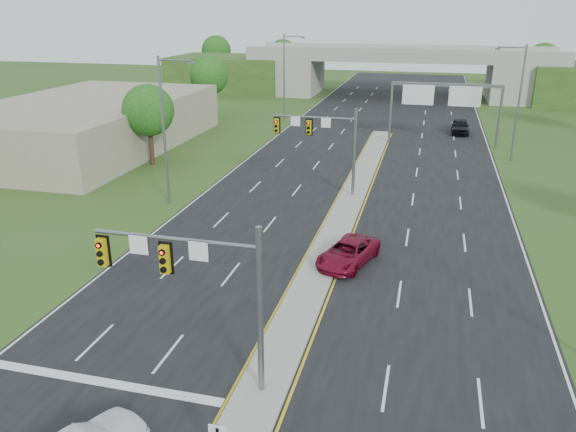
# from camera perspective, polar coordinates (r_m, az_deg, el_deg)

# --- Properties ---
(ground) EXTENTS (240.00, 240.00, 0.00)m
(ground) POSITION_cam_1_polar(r_m,az_deg,el_deg) (23.11, -2.69, -17.46)
(ground) COLOR #2E4C1B
(ground) RESTS_ON ground
(road) EXTENTS (24.00, 160.00, 0.02)m
(road) POSITION_cam_1_polar(r_m,az_deg,el_deg) (54.55, 8.06, 5.19)
(road) COLOR black
(road) RESTS_ON ground
(median) EXTENTS (2.00, 54.00, 0.16)m
(median) POSITION_cam_1_polar(r_m,az_deg,el_deg) (43.13, 6.19, 1.27)
(median) COLOR gray
(median) RESTS_ON road
(lane_markings) EXTENTS (23.72, 160.00, 0.01)m
(lane_markings) POSITION_cam_1_polar(r_m,az_deg,el_deg) (48.80, 6.52, 3.46)
(lane_markings) COLOR gold
(lane_markings) RESTS_ON road
(signal_mast_near) EXTENTS (6.62, 0.60, 7.00)m
(signal_mast_near) POSITION_cam_1_polar(r_m,az_deg,el_deg) (21.21, -8.86, -6.32)
(signal_mast_near) COLOR slate
(signal_mast_near) RESTS_ON ground
(signal_mast_far) EXTENTS (6.62, 0.60, 7.00)m
(signal_mast_far) POSITION_cam_1_polar(r_m,az_deg,el_deg) (44.05, 3.86, 8.01)
(signal_mast_far) COLOR slate
(signal_mast_far) RESTS_ON ground
(sign_gantry) EXTENTS (11.58, 0.44, 6.67)m
(sign_gantry) POSITION_cam_1_polar(r_m,az_deg,el_deg) (62.96, 15.56, 11.57)
(sign_gantry) COLOR slate
(sign_gantry) RESTS_ON ground
(overpass) EXTENTS (80.00, 14.00, 8.10)m
(overpass) POSITION_cam_1_polar(r_m,az_deg,el_deg) (98.12, 11.35, 13.86)
(overpass) COLOR gray
(overpass) RESTS_ON ground
(lightpole_l_mid) EXTENTS (2.85, 0.25, 11.00)m
(lightpole_l_mid) POSITION_cam_1_polar(r_m,az_deg,el_deg) (42.62, -12.31, 9.06)
(lightpole_l_mid) COLOR slate
(lightpole_l_mid) RESTS_ON ground
(lightpole_l_far) EXTENTS (2.85, 0.25, 11.00)m
(lightpole_l_far) POSITION_cam_1_polar(r_m,az_deg,el_deg) (75.22, -0.25, 14.30)
(lightpole_l_far) COLOR slate
(lightpole_l_far) RESTS_ON ground
(lightpole_r_far) EXTENTS (2.85, 0.25, 11.00)m
(lightpole_r_far) POSITION_cam_1_polar(r_m,az_deg,el_deg) (58.47, 22.26, 11.03)
(lightpole_r_far) COLOR slate
(lightpole_r_far) RESTS_ON ground
(tree_l_near) EXTENTS (4.80, 4.80, 7.60)m
(tree_l_near) POSITION_cam_1_polar(r_m,az_deg,el_deg) (54.56, -14.01, 10.36)
(tree_l_near) COLOR #382316
(tree_l_near) RESTS_ON ground
(tree_l_mid) EXTENTS (5.20, 5.20, 8.12)m
(tree_l_mid) POSITION_cam_1_polar(r_m,az_deg,el_deg) (78.65, -8.05, 13.94)
(tree_l_mid) COLOR #382316
(tree_l_mid) RESTS_ON ground
(tree_back_a) EXTENTS (6.00, 6.00, 8.85)m
(tree_back_a) POSITION_cam_1_polar(r_m,az_deg,el_deg) (119.87, -7.30, 16.32)
(tree_back_a) COLOR #382316
(tree_back_a) RESTS_ON ground
(tree_back_b) EXTENTS (5.60, 5.60, 8.32)m
(tree_back_b) POSITION_cam_1_polar(r_m,az_deg,el_deg) (115.55, -0.54, 16.16)
(tree_back_b) COLOR #382316
(tree_back_b) RESTS_ON ground
(tree_back_c) EXTENTS (5.60, 5.60, 8.32)m
(tree_back_c) POSITION_cam_1_polar(r_m,az_deg,el_deg) (113.24, 24.48, 14.32)
(tree_back_c) COLOR #382316
(tree_back_c) RESTS_ON ground
(commercial_building) EXTENTS (18.00, 30.00, 5.00)m
(commercial_building) POSITION_cam_1_polar(r_m,az_deg,el_deg) (64.35, -19.71, 8.82)
(commercial_building) COLOR gray
(commercial_building) RESTS_ON ground
(car_far_a) EXTENTS (3.66, 5.48, 1.40)m
(car_far_a) POSITION_cam_1_polar(r_m,az_deg,el_deg) (33.05, 6.12, -3.73)
(car_far_a) COLOR maroon
(car_far_a) RESTS_ON road
(car_far_c) EXTENTS (2.01, 4.93, 1.68)m
(car_far_c) POSITION_cam_1_polar(r_m,az_deg,el_deg) (70.72, 17.11, 8.71)
(car_far_c) COLOR black
(car_far_c) RESTS_ON road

